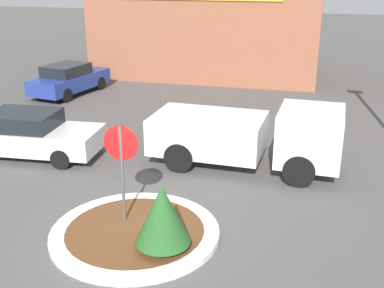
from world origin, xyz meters
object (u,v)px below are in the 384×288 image
(utility_truck, at_px, (249,135))
(parked_sedan_blue, at_px, (69,79))
(parked_sedan_white, at_px, (29,134))
(stop_sign, at_px, (121,156))

(utility_truck, xyz_separation_m, parked_sedan_blue, (-9.73, 6.80, -0.28))
(parked_sedan_blue, relative_size, parked_sedan_white, 0.98)
(utility_truck, height_order, parked_sedan_white, utility_truck)
(stop_sign, height_order, utility_truck, stop_sign)
(stop_sign, distance_m, parked_sedan_white, 5.96)
(parked_sedan_blue, bearing_deg, stop_sign, -136.80)
(utility_truck, xyz_separation_m, parked_sedan_white, (-7.01, -0.92, -0.29))
(parked_sedan_blue, bearing_deg, utility_truck, -115.34)
(parked_sedan_blue, xyz_separation_m, parked_sedan_white, (2.72, -7.72, -0.01))
(parked_sedan_blue, height_order, parked_sedan_white, parked_sedan_blue)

